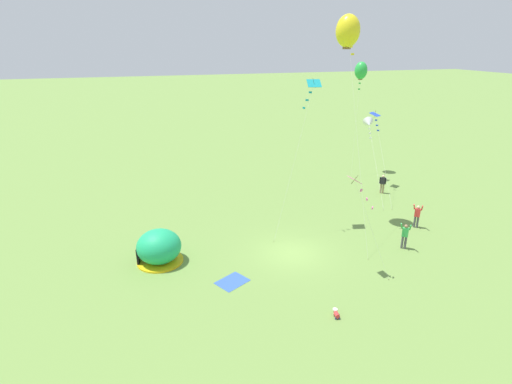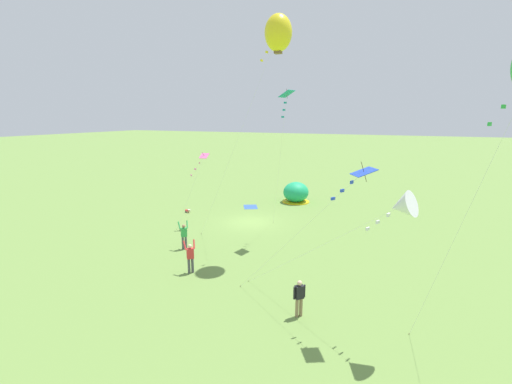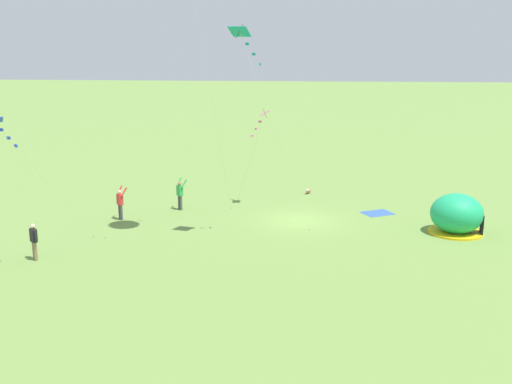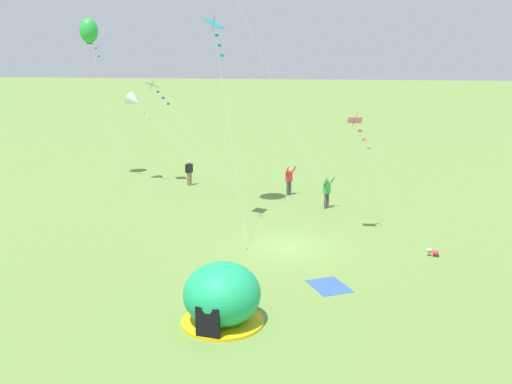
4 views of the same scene
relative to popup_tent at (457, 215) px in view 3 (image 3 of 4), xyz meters
name	(u,v)px [view 3 (image 3 of 4)]	position (x,y,z in m)	size (l,w,h in m)	color
ground_plane	(300,221)	(8.20, -1.47, -1.00)	(300.00, 300.00, 0.00)	olive
popup_tent	(457,215)	(0.00, 0.00, 0.00)	(2.81, 2.81, 2.10)	#1EAD6B
picnic_blanket	(377,213)	(3.71, -3.50, -0.99)	(1.70, 1.30, 0.01)	#3359A5
toddler_crawling	(308,191)	(7.86, -8.00, -0.82)	(0.30, 0.55, 0.32)	red
person_flying_kite	(180,194)	(15.40, -3.06, 0.00)	(0.71, 0.70, 1.89)	#4C4C51
person_far_back	(34,240)	(20.01, 6.26, -0.03)	(0.44, 0.44, 1.72)	#8C7251
person_with_toddler	(120,202)	(18.26, -0.63, 0.00)	(0.70, 0.70, 1.89)	#4C4C51
kite_teal	(243,39)	(10.87, 2.40, 8.84)	(3.98, 2.65, 10.51)	silver
kite_pink	(262,119)	(10.65, -4.55, 4.34)	(2.15, 1.97, 5.99)	silver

